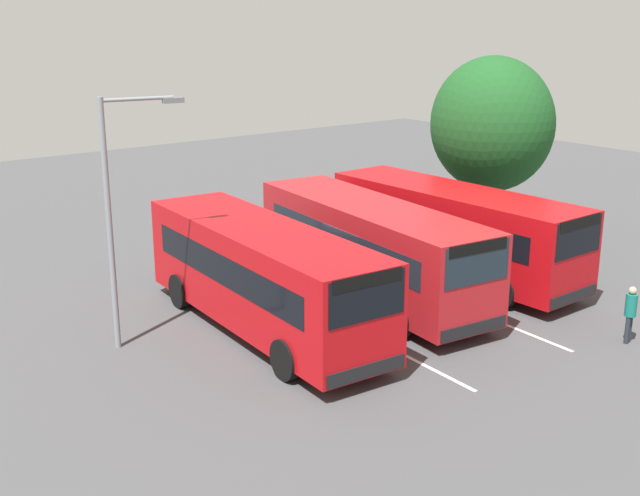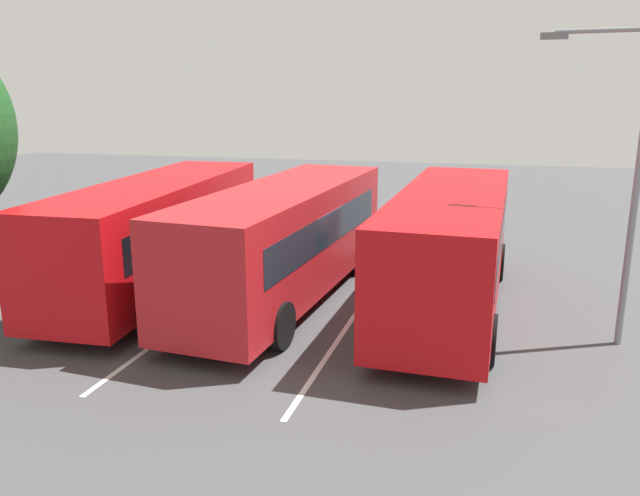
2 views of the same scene
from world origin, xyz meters
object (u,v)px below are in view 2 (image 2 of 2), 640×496
(bus_center_right, at_px, (158,230))
(pedestrian, at_px, (258,210))
(bus_center_left, at_px, (285,238))
(street_lamp, at_px, (627,167))
(bus_far_left, at_px, (450,245))

(bus_center_right, height_order, pedestrian, bus_center_right)
(bus_center_left, xyz_separation_m, street_lamp, (-1.24, -7.92, 2.25))
(bus_far_left, relative_size, street_lamp, 1.46)
(bus_far_left, bearing_deg, bus_center_left, 96.90)
(bus_center_left, height_order, pedestrian, bus_center_left)
(bus_far_left, distance_m, bus_center_right, 8.04)
(bus_center_left, distance_m, street_lamp, 8.32)
(bus_center_right, xyz_separation_m, pedestrian, (7.13, -0.52, -0.75))
(bus_center_left, distance_m, bus_center_right, 3.75)
(bus_far_left, distance_m, bus_center_left, 4.30)
(pedestrian, distance_m, street_lamp, 14.29)
(bus_center_right, distance_m, pedestrian, 7.19)
(bus_far_left, height_order, bus_center_left, same)
(bus_far_left, xyz_separation_m, pedestrian, (6.97, 7.52, -0.75))
(bus_center_left, xyz_separation_m, pedestrian, (7.19, 3.22, -0.75))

